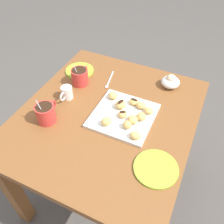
{
  "coord_description": "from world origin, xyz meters",
  "views": [
    {
      "loc": [
        -0.77,
        -0.38,
        1.59
      ],
      "look_at": [
        0.01,
        -0.02,
        0.73
      ],
      "focal_mm": 38.73,
      "sensor_mm": 36.0,
      "label": 1
    }
  ],
  "objects_px": {
    "saucer_lime_left": "(156,168)",
    "beignet_1": "(121,105)",
    "pastry_plate_square": "(123,116)",
    "beignet_5": "(135,135)",
    "beignet_3": "(123,114)",
    "coffee_mug_red_right": "(80,76)",
    "beignet_4": "(127,125)",
    "beignet_6": "(134,102)",
    "beignet_2": "(113,95)",
    "beignet_9": "(106,121)",
    "beignet_7": "(149,111)",
    "saucer_lime_right": "(80,71)",
    "beignet_10": "(141,117)",
    "ice_cream_bowl": "(171,81)",
    "beignet_8": "(141,105)",
    "coffee_mug_red_left": "(46,113)",
    "dining_table": "(107,130)",
    "cream_pitcher_white": "(67,92)",
    "beignet_0": "(133,120)"
  },
  "relations": [
    {
      "from": "saucer_lime_left",
      "to": "beignet_1",
      "type": "bearing_deg",
      "value": 46.45
    },
    {
      "from": "pastry_plate_square",
      "to": "beignet_5",
      "type": "relative_size",
      "value": 5.77
    },
    {
      "from": "beignet_3",
      "to": "coffee_mug_red_right",
      "type": "bearing_deg",
      "value": 64.5
    },
    {
      "from": "coffee_mug_red_right",
      "to": "beignet_4",
      "type": "relative_size",
      "value": 3.41
    },
    {
      "from": "saucer_lime_left",
      "to": "beignet_4",
      "type": "xyz_separation_m",
      "value": [
        0.15,
        0.19,
        0.03
      ]
    },
    {
      "from": "pastry_plate_square",
      "to": "coffee_mug_red_right",
      "type": "distance_m",
      "value": 0.36
    },
    {
      "from": "pastry_plate_square",
      "to": "saucer_lime_left",
      "type": "height_order",
      "value": "pastry_plate_square"
    },
    {
      "from": "beignet_6",
      "to": "beignet_5",
      "type": "bearing_deg",
      "value": -157.34
    },
    {
      "from": "beignet_2",
      "to": "beignet_9",
      "type": "relative_size",
      "value": 0.95
    },
    {
      "from": "coffee_mug_red_right",
      "to": "beignet_7",
      "type": "relative_size",
      "value": 3.23
    },
    {
      "from": "saucer_lime_right",
      "to": "beignet_5",
      "type": "height_order",
      "value": "beignet_5"
    },
    {
      "from": "beignet_1",
      "to": "beignet_6",
      "type": "xyz_separation_m",
      "value": [
        0.05,
        -0.05,
        -0.0
      ]
    },
    {
      "from": "beignet_6",
      "to": "beignet_10",
      "type": "relative_size",
      "value": 1.11
    },
    {
      "from": "beignet_4",
      "to": "beignet_10",
      "type": "height_order",
      "value": "beignet_4"
    },
    {
      "from": "ice_cream_bowl",
      "to": "saucer_lime_left",
      "type": "distance_m",
      "value": 0.57
    },
    {
      "from": "beignet_2",
      "to": "beignet_7",
      "type": "xyz_separation_m",
      "value": [
        -0.03,
        -0.21,
        -0.0
      ]
    },
    {
      "from": "beignet_8",
      "to": "beignet_10",
      "type": "height_order",
      "value": "beignet_10"
    },
    {
      "from": "saucer_lime_right",
      "to": "beignet_8",
      "type": "height_order",
      "value": "beignet_8"
    },
    {
      "from": "coffee_mug_red_left",
      "to": "beignet_10",
      "type": "xyz_separation_m",
      "value": [
        0.19,
        -0.42,
        -0.02
      ]
    },
    {
      "from": "dining_table",
      "to": "pastry_plate_square",
      "type": "distance_m",
      "value": 0.16
    },
    {
      "from": "saucer_lime_left",
      "to": "beignet_2",
      "type": "bearing_deg",
      "value": 47.5
    },
    {
      "from": "coffee_mug_red_right",
      "to": "beignet_5",
      "type": "relative_size",
      "value": 2.77
    },
    {
      "from": "saucer_lime_left",
      "to": "beignet_1",
      "type": "relative_size",
      "value": 3.37
    },
    {
      "from": "beignet_3",
      "to": "beignet_10",
      "type": "xyz_separation_m",
      "value": [
        0.02,
        -0.09,
        0.0
      ]
    },
    {
      "from": "dining_table",
      "to": "saucer_lime_left",
      "type": "height_order",
      "value": "saucer_lime_left"
    },
    {
      "from": "cream_pitcher_white",
      "to": "beignet_5",
      "type": "xyz_separation_m",
      "value": [
        -0.12,
        -0.44,
        -0.01
      ]
    },
    {
      "from": "coffee_mug_red_right",
      "to": "beignet_5",
      "type": "height_order",
      "value": "coffee_mug_red_right"
    },
    {
      "from": "dining_table",
      "to": "coffee_mug_red_left",
      "type": "height_order",
      "value": "coffee_mug_red_left"
    },
    {
      "from": "beignet_5",
      "to": "beignet_7",
      "type": "relative_size",
      "value": 1.17
    },
    {
      "from": "coffee_mug_red_right",
      "to": "ice_cream_bowl",
      "type": "distance_m",
      "value": 0.52
    },
    {
      "from": "beignet_7",
      "to": "beignet_9",
      "type": "bearing_deg",
      "value": 134.88
    },
    {
      "from": "saucer_lime_left",
      "to": "beignet_8",
      "type": "distance_m",
      "value": 0.35
    },
    {
      "from": "beignet_4",
      "to": "beignet_6",
      "type": "bearing_deg",
      "value": 10.14
    },
    {
      "from": "coffee_mug_red_right",
      "to": "beignet_3",
      "type": "xyz_separation_m",
      "value": [
        -0.16,
        -0.33,
        -0.02
      ]
    },
    {
      "from": "beignet_2",
      "to": "beignet_10",
      "type": "relative_size",
      "value": 1.07
    },
    {
      "from": "beignet_3",
      "to": "beignet_8",
      "type": "bearing_deg",
      "value": -32.42
    },
    {
      "from": "dining_table",
      "to": "saucer_lime_left",
      "type": "relative_size",
      "value": 5.2
    },
    {
      "from": "pastry_plate_square",
      "to": "ice_cream_bowl",
      "type": "relative_size",
      "value": 2.85
    },
    {
      "from": "beignet_2",
      "to": "beignet_9",
      "type": "height_order",
      "value": "beignet_9"
    },
    {
      "from": "beignet_8",
      "to": "beignet_10",
      "type": "distance_m",
      "value": 0.08
    },
    {
      "from": "beignet_4",
      "to": "beignet_5",
      "type": "xyz_separation_m",
      "value": [
        -0.04,
        -0.06,
        -0.0
      ]
    },
    {
      "from": "beignet_3",
      "to": "beignet_6",
      "type": "distance_m",
      "value": 0.11
    },
    {
      "from": "beignet_8",
      "to": "beignet_9",
      "type": "bearing_deg",
      "value": 147.72
    },
    {
      "from": "pastry_plate_square",
      "to": "saucer_lime_right",
      "type": "relative_size",
      "value": 1.73
    },
    {
      "from": "beignet_5",
      "to": "beignet_7",
      "type": "distance_m",
      "value": 0.18
    },
    {
      "from": "ice_cream_bowl",
      "to": "beignet_3",
      "type": "xyz_separation_m",
      "value": [
        -0.35,
        0.14,
        -0.0
      ]
    },
    {
      "from": "cream_pitcher_white",
      "to": "beignet_6",
      "type": "height_order",
      "value": "cream_pitcher_white"
    },
    {
      "from": "beignet_9",
      "to": "beignet_10",
      "type": "xyz_separation_m",
      "value": [
        0.1,
        -0.14,
        -0.0
      ]
    },
    {
      "from": "beignet_0",
      "to": "saucer_lime_right",
      "type": "bearing_deg",
      "value": 59.47
    },
    {
      "from": "ice_cream_bowl",
      "to": "beignet_8",
      "type": "relative_size",
      "value": 2.04
    }
  ]
}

